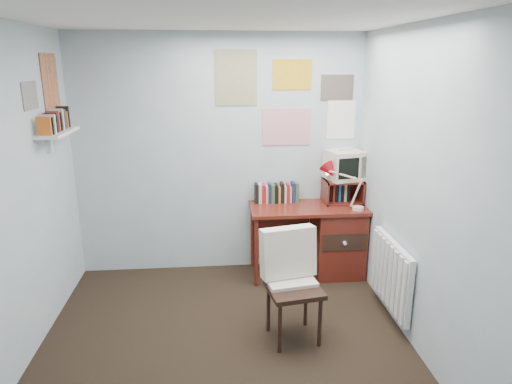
% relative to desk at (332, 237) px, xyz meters
% --- Properties ---
extents(ground, '(3.50, 3.50, 0.00)m').
position_rel_desk_xyz_m(ground, '(-1.17, -1.48, -0.41)').
color(ground, black).
rests_on(ground, ground).
extents(back_wall, '(3.00, 0.02, 2.50)m').
position_rel_desk_xyz_m(back_wall, '(-1.17, 0.27, 0.84)').
color(back_wall, silver).
rests_on(back_wall, ground).
extents(right_wall, '(0.02, 3.50, 2.50)m').
position_rel_desk_xyz_m(right_wall, '(0.33, -1.48, 0.84)').
color(right_wall, silver).
rests_on(right_wall, ground).
extents(ceiling, '(3.00, 3.50, 0.02)m').
position_rel_desk_xyz_m(ceiling, '(-1.17, -1.48, 2.09)').
color(ceiling, white).
rests_on(ceiling, back_wall).
extents(desk, '(1.20, 0.55, 0.76)m').
position_rel_desk_xyz_m(desk, '(0.00, 0.00, 0.00)').
color(desk, maroon).
rests_on(desk, ground).
extents(desk_chair, '(0.52, 0.50, 0.89)m').
position_rel_desk_xyz_m(desk_chair, '(-0.62, -1.18, 0.04)').
color(desk_chair, black).
rests_on(desk_chair, ground).
extents(desk_lamp, '(0.34, 0.31, 0.42)m').
position_rel_desk_xyz_m(desk_lamp, '(0.21, -0.16, 0.57)').
color(desk_lamp, '#B00B17').
rests_on(desk_lamp, desk).
extents(tv_riser, '(0.40, 0.30, 0.25)m').
position_rel_desk_xyz_m(tv_riser, '(0.12, 0.11, 0.48)').
color(tv_riser, maroon).
rests_on(tv_riser, desk).
extents(crt_tv, '(0.42, 0.40, 0.33)m').
position_rel_desk_xyz_m(crt_tv, '(0.13, 0.13, 0.77)').
color(crt_tv, beige).
rests_on(crt_tv, tv_riser).
extents(book_row, '(0.60, 0.14, 0.22)m').
position_rel_desk_xyz_m(book_row, '(-0.51, 0.18, 0.46)').
color(book_row, maroon).
rests_on(book_row, desk).
extents(radiator, '(0.09, 0.80, 0.60)m').
position_rel_desk_xyz_m(radiator, '(0.29, -0.93, 0.01)').
color(radiator, white).
rests_on(radiator, right_wall).
extents(wall_shelf, '(0.20, 0.62, 0.24)m').
position_rel_desk_xyz_m(wall_shelf, '(-2.57, -0.38, 1.21)').
color(wall_shelf, white).
rests_on(wall_shelf, left_wall).
extents(posters_back, '(1.20, 0.01, 0.90)m').
position_rel_desk_xyz_m(posters_back, '(-0.47, 0.26, 1.44)').
color(posters_back, white).
rests_on(posters_back, back_wall).
extents(posters_left, '(0.01, 0.70, 0.60)m').
position_rel_desk_xyz_m(posters_left, '(-2.67, -0.38, 1.59)').
color(posters_left, white).
rests_on(posters_left, left_wall).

